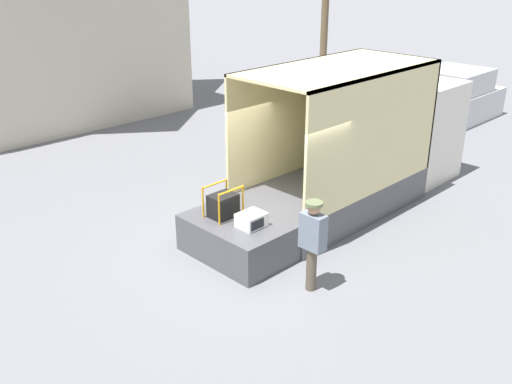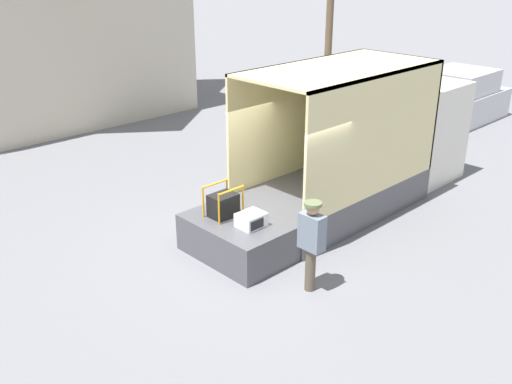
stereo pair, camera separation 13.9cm
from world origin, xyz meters
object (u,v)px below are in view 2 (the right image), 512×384
at_px(box_truck, 379,151).
at_px(microwave, 251,220).
at_px(pickup_truck_silver, 450,103).
at_px(portable_generator, 224,205).
at_px(worker_person, 312,238).

xyz_separation_m(box_truck, microwave, (-4.53, -0.38, -0.17)).
bearing_deg(pickup_truck_silver, box_truck, -164.98).
distance_m(microwave, pickup_truck_silver, 11.46).
height_order(box_truck, portable_generator, box_truck).
height_order(microwave, portable_generator, portable_generator).
distance_m(portable_generator, pickup_truck_silver, 11.41).
bearing_deg(portable_generator, microwave, -85.51).
bearing_deg(box_truck, worker_person, -158.30).
relative_size(microwave, portable_generator, 0.77).
relative_size(portable_generator, pickup_truck_silver, 0.13).
height_order(microwave, pickup_truck_silver, pickup_truck_silver).
bearing_deg(box_truck, microwave, -175.25).
bearing_deg(microwave, worker_person, -87.48).
height_order(microwave, worker_person, worker_person).
bearing_deg(worker_person, portable_generator, 93.18).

